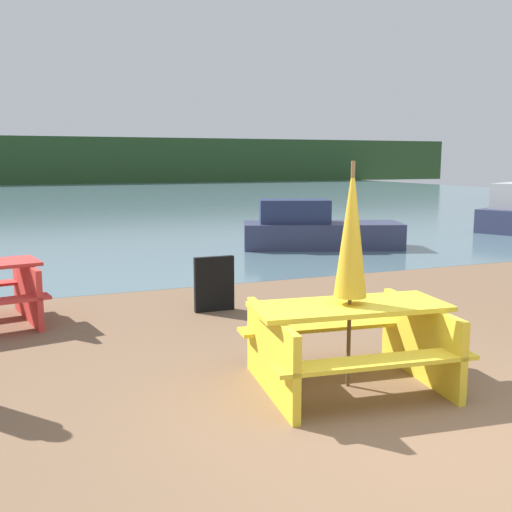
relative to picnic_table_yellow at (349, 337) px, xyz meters
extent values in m
plane|color=brown|center=(0.04, -1.31, -0.46)|extent=(60.00, 60.00, 0.00)
cube|color=slate|center=(0.04, 29.66, -0.46)|extent=(60.00, 50.00, 0.00)
cube|color=#284723|center=(0.04, 49.66, 1.54)|extent=(80.00, 1.60, 4.00)
cube|color=yellow|center=(0.00, 0.00, 0.28)|extent=(1.81, 0.89, 0.04)
cube|color=yellow|center=(-0.06, -0.55, -0.05)|extent=(1.76, 0.47, 0.04)
cube|color=yellow|center=(0.06, 0.55, -0.05)|extent=(1.76, 0.47, 0.04)
cube|color=yellow|center=(-0.73, 0.08, -0.10)|extent=(0.22, 1.38, 0.72)
cube|color=yellow|center=(0.73, -0.08, -0.10)|extent=(0.22, 1.38, 0.72)
cube|color=red|center=(-2.66, 3.52, -0.09)|extent=(0.33, 1.37, 0.75)
cylinder|color=brown|center=(0.00, 0.00, 0.56)|extent=(0.04, 0.04, 2.03)
cone|color=gold|center=(0.00, 0.00, 0.97)|extent=(0.29, 0.29, 1.19)
cube|color=#333856|center=(3.87, 7.80, -0.16)|extent=(3.84, 2.37, 0.59)
cube|color=navy|center=(3.25, 8.02, 0.40)|extent=(1.80, 1.34, 0.54)
cube|color=black|center=(-0.29, 3.07, -0.08)|extent=(0.55, 0.08, 0.75)
camera|label=1|loc=(-2.70, -4.53, 1.58)|focal=42.00mm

